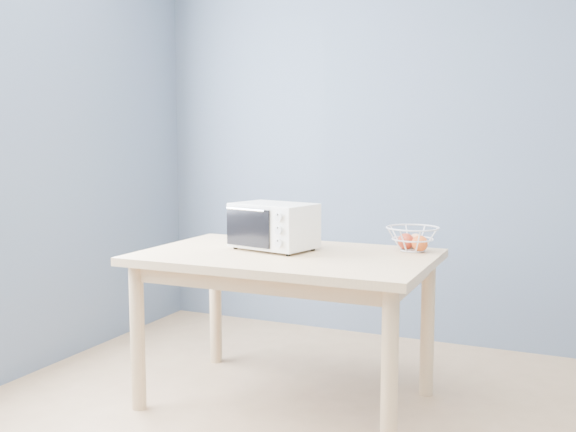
% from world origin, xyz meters
% --- Properties ---
extents(room, '(4.01, 4.51, 2.61)m').
position_xyz_m(room, '(0.00, 0.00, 1.30)').
color(room, tan).
rests_on(room, ground).
extents(dining_table, '(1.40, 0.90, 0.75)m').
position_xyz_m(dining_table, '(-0.53, 0.96, 0.65)').
color(dining_table, '#DAB682').
rests_on(dining_table, ground).
extents(toaster_oven, '(0.45, 0.36, 0.23)m').
position_xyz_m(toaster_oven, '(-0.64, 1.03, 0.87)').
color(toaster_oven, white).
rests_on(toaster_oven, dining_table).
extents(fruit_basket, '(0.33, 0.33, 0.12)m').
position_xyz_m(fruit_basket, '(0.02, 1.27, 0.81)').
color(fruit_basket, silver).
rests_on(fruit_basket, dining_table).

